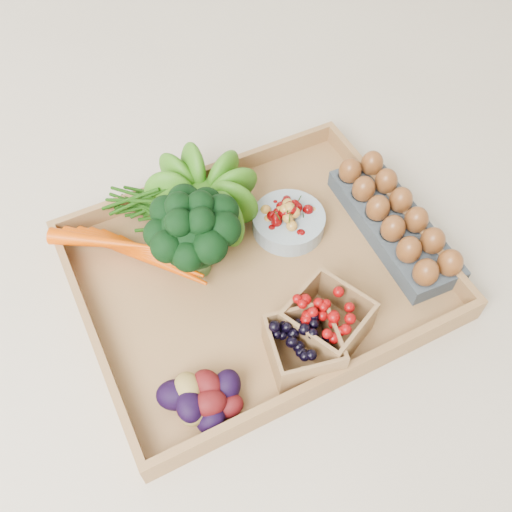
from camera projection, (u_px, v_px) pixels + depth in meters
name	position (u px, v px, depth m)	size (l,w,h in m)	color
ground	(256.00, 277.00, 0.93)	(4.00, 4.00, 0.00)	beige
tray	(256.00, 275.00, 0.93)	(0.55, 0.45, 0.01)	#9F7242
carrots	(141.00, 253.00, 0.92)	(0.19, 0.13, 0.04)	#D14200
lettuce	(205.00, 193.00, 0.93)	(0.13, 0.13, 0.13)	#265B0E
broccoli	(195.00, 247.00, 0.88)	(0.15, 0.15, 0.11)	black
cherry_bowl	(289.00, 222.00, 0.96)	(0.12, 0.12, 0.03)	#8C9EA5
egg_carton	(393.00, 225.00, 0.96)	(0.10, 0.28, 0.03)	#3C454D
potatoes	(199.00, 395.00, 0.76)	(0.12, 0.12, 0.07)	#420A0C
punnet_blackberry	(303.00, 347.00, 0.81)	(0.10, 0.10, 0.07)	black
punnet_raspberry	(327.00, 321.00, 0.83)	(0.10, 0.10, 0.07)	#770506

